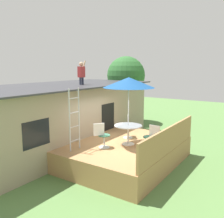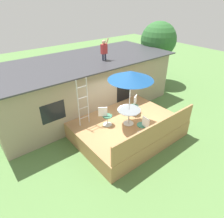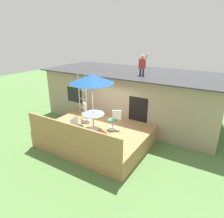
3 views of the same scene
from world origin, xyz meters
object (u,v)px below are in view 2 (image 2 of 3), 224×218
(patio_chair_left, at_px, (106,116))
(backyard_tree, at_px, (158,40))
(patio_table, at_px, (129,113))
(step_ladder, at_px, (83,103))
(person_figure, at_px, (104,49))
(patio_chair_near, at_px, (143,126))
(patio_umbrella, at_px, (131,75))
(patio_chair_right, at_px, (134,106))

(patio_chair_left, height_order, backyard_tree, backyard_tree)
(patio_table, distance_m, step_ladder, 2.09)
(person_figure, relative_size, patio_chair_near, 1.21)
(patio_umbrella, relative_size, person_figure, 2.29)
(patio_chair_right, bearing_deg, step_ladder, -48.33)
(step_ladder, height_order, person_figure, person_figure)
(patio_umbrella, height_order, person_figure, person_figure)
(patio_umbrella, distance_m, backyard_tree, 7.46)
(patio_table, height_order, patio_chair_near, patio_chair_near)
(patio_table, height_order, backyard_tree, backyard_tree)
(person_figure, bearing_deg, step_ladder, -144.18)
(patio_umbrella, height_order, patio_chair_right, patio_umbrella)
(patio_umbrella, relative_size, patio_chair_left, 2.76)
(step_ladder, xyz_separation_m, patio_chair_right, (2.41, -0.76, -0.64))
(patio_table, xyz_separation_m, step_ladder, (-1.59, 1.25, 0.51))
(patio_chair_left, xyz_separation_m, patio_chair_right, (1.69, -0.09, 0.00))
(patio_chair_left, distance_m, backyard_tree, 8.18)
(person_figure, distance_m, patio_chair_right, 3.45)
(patio_umbrella, bearing_deg, backyard_tree, 31.55)
(backyard_tree, bearing_deg, patio_umbrella, -148.45)
(patio_umbrella, bearing_deg, person_figure, 72.67)
(patio_table, bearing_deg, patio_chair_near, -96.50)
(step_ladder, relative_size, person_figure, 1.98)
(patio_chair_near, xyz_separation_m, backyard_tree, (6.48, 4.91, 1.87))
(patio_table, bearing_deg, patio_chair_left, 146.76)
(patio_chair_right, relative_size, backyard_tree, 0.21)
(patio_table, height_order, step_ladder, step_ladder)
(patio_table, distance_m, patio_chair_near, 1.02)
(patio_chair_right, bearing_deg, patio_umbrella, -0.00)
(step_ladder, bearing_deg, patio_chair_left, -43.11)
(step_ladder, relative_size, patio_chair_right, 2.39)
(patio_umbrella, relative_size, patio_chair_right, 2.76)
(patio_chair_left, bearing_deg, patio_chair_right, 30.15)
(person_figure, relative_size, patio_chair_left, 1.21)
(patio_chair_right, distance_m, patio_chair_near, 1.75)
(patio_table, bearing_deg, person_figure, 72.67)
(patio_table, bearing_deg, patio_umbrella, 0.00)
(patio_umbrella, xyz_separation_m, backyard_tree, (6.36, 3.91, -0.02))
(patio_chair_right, bearing_deg, backyard_tree, -179.06)
(patio_chair_left, bearing_deg, patio_table, -0.00)
(patio_umbrella, relative_size, backyard_tree, 0.58)
(person_figure, bearing_deg, patio_chair_right, -93.35)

